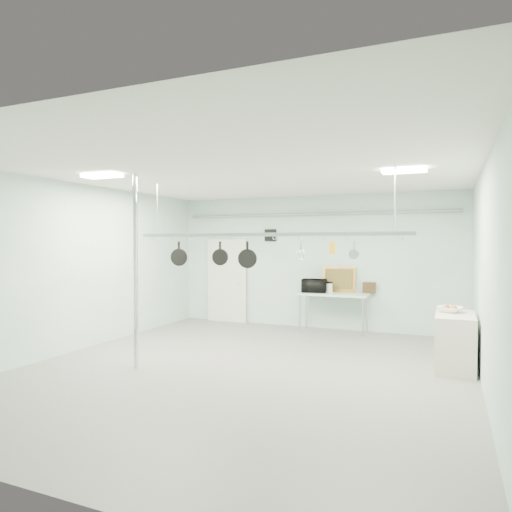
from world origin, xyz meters
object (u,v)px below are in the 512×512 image
at_px(chrome_pole, 136,271).
at_px(coffee_canister, 329,288).
at_px(microwave, 314,286).
at_px(skillet_mid, 220,253).
at_px(side_cabinet, 455,341).
at_px(prep_table, 333,296).
at_px(skillet_left, 179,253).
at_px(pot_rack, 263,233).
at_px(skillet_right, 247,254).
at_px(fruit_bowl, 450,309).

relative_size(chrome_pole, coffee_canister, 14.80).
height_order(microwave, skillet_mid, skillet_mid).
bearing_deg(side_cabinet, prep_table, 139.21).
relative_size(prep_table, skillet_left, 3.88).
relative_size(chrome_pole, pot_rack, 0.67).
height_order(side_cabinet, microwave, microwave).
distance_m(chrome_pole, side_cabinet, 5.37).
bearing_deg(skillet_left, side_cabinet, -0.46).
height_order(prep_table, skillet_right, skillet_right).
height_order(microwave, skillet_right, skillet_right).
bearing_deg(prep_table, microwave, -177.12).
bearing_deg(side_cabinet, chrome_pole, -157.59).
relative_size(side_cabinet, pot_rack, 0.25).
relative_size(fruit_bowl, skillet_left, 0.95).
relative_size(skillet_left, skillet_right, 0.94).
bearing_deg(prep_table, chrome_pole, -118.71).
xyz_separation_m(prep_table, side_cabinet, (2.55, -2.20, -0.38)).
bearing_deg(coffee_canister, skillet_right, -99.93).
xyz_separation_m(prep_table, skillet_right, (-0.69, -3.30, 1.03)).
relative_size(microwave, skillet_mid, 1.42).
xyz_separation_m(chrome_pole, coffee_canister, (2.20, 4.24, -0.59)).
distance_m(microwave, skillet_mid, 3.46).
bearing_deg(prep_table, side_cabinet, -40.79).
distance_m(side_cabinet, skillet_right, 3.70).
bearing_deg(fruit_bowl, coffee_canister, 140.79).
bearing_deg(microwave, skillet_right, 78.27).
relative_size(chrome_pole, microwave, 5.75).
height_order(fruit_bowl, skillet_right, skillet_right).
bearing_deg(coffee_canister, skillet_mid, -108.27).
bearing_deg(fruit_bowl, skillet_mid, -161.34).
distance_m(microwave, skillet_left, 3.74).
bearing_deg(pot_rack, coffee_canister, 84.92).
relative_size(coffee_canister, skillet_mid, 0.55).
bearing_deg(fruit_bowl, microwave, 145.02).
xyz_separation_m(chrome_pole, pot_rack, (1.90, 0.90, 0.63)).
distance_m(prep_table, skillet_mid, 3.67).
xyz_separation_m(microwave, coffee_canister, (0.34, 0.06, -0.05)).
height_order(side_cabinet, skillet_left, skillet_left).
bearing_deg(skillet_left, skillet_mid, -13.94).
distance_m(microwave, fruit_bowl, 3.56).
distance_m(coffee_canister, skillet_left, 3.95).
xyz_separation_m(coffee_canister, fruit_bowl, (2.57, -2.10, -0.06)).
bearing_deg(skillet_right, skillet_mid, 164.47).
xyz_separation_m(microwave, skillet_mid, (-0.76, -3.28, 0.83)).
distance_m(side_cabinet, skillet_mid, 4.17).
height_order(prep_table, coffee_canister, coffee_canister).
height_order(prep_table, side_cabinet, prep_table).
bearing_deg(skillet_left, prep_table, 44.33).
distance_m(chrome_pole, skillet_left, 0.98).
bearing_deg(chrome_pole, skillet_mid, 39.42).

